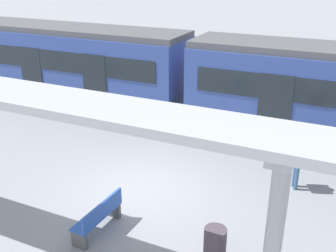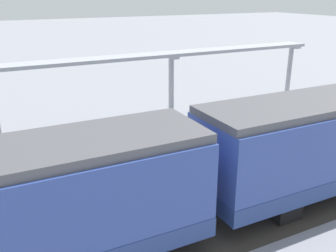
{
  "view_description": "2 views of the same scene",
  "coord_description": "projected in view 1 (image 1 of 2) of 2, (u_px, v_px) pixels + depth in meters",
  "views": [
    {
      "loc": [
        8.53,
        4.82,
        6.01
      ],
      "look_at": [
        -2.27,
        -0.18,
        1.06
      ],
      "focal_mm": 42.18,
      "sensor_mm": 36.0,
      "label": 1
    },
    {
      "loc": [
        -13.54,
        4.43,
        6.71
      ],
      "look_at": [
        0.07,
        -2.42,
        1.2
      ],
      "focal_mm": 39.97,
      "sensor_mm": 36.0,
      "label": 2
    }
  ],
  "objects": [
    {
      "name": "canopy_beam",
      "position": [
        51.0,
        100.0,
        7.05
      ],
      "size": [
        1.2,
        25.74,
        0.16
      ],
      "primitive_type": "cube",
      "color": "#A8AAB2",
      "rests_on": "canopy_pillar_nearest"
    },
    {
      "name": "trash_bin",
      "position": [
        215.0,
        247.0,
        8.29
      ],
      "size": [
        0.48,
        0.48,
        0.93
      ],
      "primitive_type": "cylinder",
      "color": "#4B3F4A",
      "rests_on": "ground"
    },
    {
      "name": "trackbed",
      "position": [
        205.0,
        124.0,
        15.84
      ],
      "size": [
        3.2,
        43.75,
        0.01
      ],
      "primitive_type": "cube",
      "color": "#38332D",
      "rests_on": "ground"
    },
    {
      "name": "tactile_edge_strip",
      "position": [
        188.0,
        141.0,
        14.33
      ],
      "size": [
        0.4,
        31.75,
        0.01
      ],
      "primitive_type": "cube",
      "color": "gold",
      "rests_on": "ground"
    },
    {
      "name": "canopy_pillar_third",
      "position": [
        272.0,
        250.0,
        6.18
      ],
      "size": [
        1.1,
        0.44,
        3.65
      ],
      "color": "slate",
      "rests_on": "ground"
    },
    {
      "name": "ground_plane",
      "position": [
        140.0,
        189.0,
        11.32
      ],
      "size": [
        176.0,
        176.0,
        0.0
      ],
      "primitive_type": "plane",
      "color": "gray"
    },
    {
      "name": "passenger_waiting_near_edge",
      "position": [
        299.0,
        154.0,
        10.96
      ],
      "size": [
        0.55,
        0.41,
        1.73
      ],
      "color": "#395A86",
      "rests_on": "ground"
    },
    {
      "name": "train_near_carriage",
      "position": [
        51.0,
        61.0,
        18.05
      ],
      "size": [
        2.65,
        13.07,
        3.48
      ],
      "color": "#324997",
      "rests_on": "ground"
    },
    {
      "name": "bench_near_end",
      "position": [
        99.0,
        216.0,
        9.35
      ],
      "size": [
        1.52,
        0.5,
        0.86
      ],
      "color": "#2850AA",
      "rests_on": "ground"
    }
  ]
}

